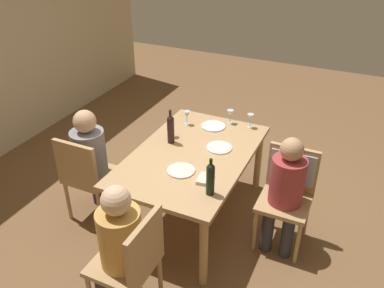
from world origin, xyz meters
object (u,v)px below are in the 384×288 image
object	(u,v)px
person_woman_host	(118,242)
wine_bottle_tall_green	(171,128)
wine_glass_near_right	(250,118)
dining_table	(192,161)
person_man_bearded	(92,156)
wine_bottle_dark_red	(210,178)
dinner_plate_guest_right	(219,148)
chair_far_left	(86,174)
dinner_plate_guest_left	(213,126)
chair_near	(289,183)
person_man_guest	(286,188)
dinner_plate_host	(181,170)
chair_left_end	(133,260)
wine_glass_near_left	(187,115)
wine_glass_centre	(230,114)
wine_glass_far	(171,127)

from	to	relation	value
person_woman_host	wine_bottle_tall_green	xyz separation A→B (m)	(1.29, 0.24, 0.23)
wine_glass_near_right	dining_table	bearing A→B (deg)	155.72
person_man_bearded	wine_bottle_tall_green	distance (m)	0.80
dining_table	wine_glass_near_right	distance (m)	0.81
wine_bottle_tall_green	wine_bottle_dark_red	bearing A→B (deg)	-132.01
dinner_plate_guest_right	chair_far_left	bearing A→B (deg)	120.53
person_woman_host	dinner_plate_guest_left	bearing A→B (deg)	-0.16
dinner_plate_guest_right	wine_bottle_dark_red	bearing A→B (deg)	-164.36
chair_far_left	wine_bottle_tall_green	size ratio (longest dim) A/B	2.67
chair_near	wine_bottle_tall_green	xyz separation A→B (m)	(-0.02, 1.16, 0.30)
person_man_guest	dinner_plate_host	distance (m)	0.91
chair_left_end	person_man_guest	world-z (taller)	person_man_guest
wine_glass_near_left	wine_glass_centre	bearing A→B (deg)	-61.72
chair_left_end	dinner_plate_guest_left	size ratio (longest dim) A/B	3.67
person_man_bearded	dinner_plate_guest_left	bearing A→B (deg)	46.10
chair_far_left	dinner_plate_guest_left	world-z (taller)	chair_far_left
dining_table	person_man_bearded	distance (m)	0.96
chair_far_left	wine_bottle_dark_red	world-z (taller)	wine_bottle_dark_red
wine_glass_near_right	dinner_plate_guest_right	world-z (taller)	wine_glass_near_right
chair_far_left	wine_glass_near_left	distance (m)	1.17
person_man_bearded	wine_glass_near_left	bearing A→B (deg)	54.69
dining_table	person_woman_host	distance (m)	1.19
wine_glass_near_right	chair_far_left	bearing A→B (deg)	133.85
chair_far_left	dinner_plate_host	world-z (taller)	chair_far_left
chair_left_end	wine_glass_near_left	bearing A→B (deg)	12.69
wine_bottle_dark_red	wine_glass_far	distance (m)	0.99
person_man_bearded	dinner_plate_guest_right	xyz separation A→B (m)	(0.53, -1.09, 0.08)
wine_glass_near_left	dinner_plate_guest_left	world-z (taller)	wine_glass_near_left
person_man_bearded	chair_far_left	bearing A→B (deg)	-90.00
person_man_guest	wine_glass_near_right	xyz separation A→B (m)	(0.75, 0.57, 0.20)
person_man_bearded	wine_glass_near_right	bearing A→B (deg)	40.95
person_woman_host	chair_left_end	bearing A→B (deg)	-90.00
chair_left_end	chair_near	bearing A→B (deg)	-31.60
wine_bottle_tall_green	dinner_plate_host	bearing A→B (deg)	-142.97
chair_near	person_man_bearded	world-z (taller)	person_man_bearded
wine_glass_centre	wine_glass_near_right	xyz separation A→B (m)	(-0.00, -0.22, 0.00)
chair_left_end	dinner_plate_guest_left	world-z (taller)	chair_left_end
chair_far_left	wine_bottle_tall_green	distance (m)	0.91
wine_bottle_tall_green	wine_bottle_dark_red	xyz separation A→B (m)	(-0.59, -0.66, -0.00)
wine_glass_near_right	dinner_plate_guest_left	size ratio (longest dim) A/B	0.59
chair_left_end	wine_glass_far	size ratio (longest dim) A/B	6.17
chair_near	dinner_plate_guest_left	world-z (taller)	chair_near
chair_far_left	person_woman_host	size ratio (longest dim) A/B	0.80
dining_table	person_woman_host	world-z (taller)	person_woman_host
dinner_plate_host	dinner_plate_guest_right	bearing A→B (deg)	-17.65
dinner_plate_guest_right	dinner_plate_guest_left	bearing A→B (deg)	29.68
wine_glass_centre	dinner_plate_host	bearing A→B (deg)	176.21
person_man_guest	wine_bottle_dark_red	size ratio (longest dim) A/B	3.42
person_man_guest	wine_glass_centre	size ratio (longest dim) A/B	7.44
wine_glass_near_left	dinner_plate_host	distance (m)	0.88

